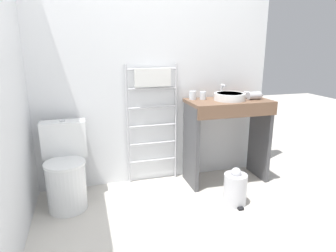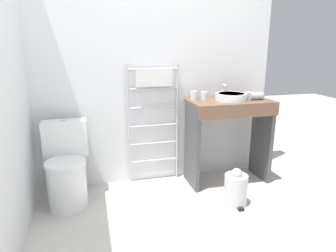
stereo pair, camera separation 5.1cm
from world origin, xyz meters
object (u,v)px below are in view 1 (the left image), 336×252
sink_basin (230,96)px  cup_near_wall (193,95)px  toilet (66,171)px  trash_bin (235,188)px  cup_near_edge (203,96)px  hair_dryer (254,95)px  towel_radiator (152,101)px

sink_basin → cup_near_wall: size_ratio=3.64×
toilet → trash_bin: toilet is taller
cup_near_edge → hair_dryer: (0.52, -0.13, -0.00)m
hair_dryer → trash_bin: hair_dryer is taller
sink_basin → hair_dryer: size_ratio=1.74×
toilet → trash_bin: (1.50, -0.40, -0.18)m
towel_radiator → sink_basin: size_ratio=3.92×
toilet → hair_dryer: bearing=1.9°
cup_near_edge → trash_bin: size_ratio=0.23×
toilet → cup_near_wall: size_ratio=8.80×
cup_near_wall → cup_near_edge: cup_near_wall is taller
hair_dryer → trash_bin: bearing=-131.7°
sink_basin → cup_near_edge: 0.27m
towel_radiator → cup_near_wall: bearing=-10.6°
cup_near_wall → cup_near_edge: 0.11m
cup_near_edge → hair_dryer: size_ratio=0.44×
toilet → hair_dryer: (1.91, 0.06, 0.60)m
hair_dryer → cup_near_edge: bearing=165.9°
toilet → sink_basin: size_ratio=2.42×
sink_basin → hair_dryer: hair_dryer is taller
hair_dryer → cup_near_wall: bearing=166.1°
towel_radiator → cup_near_edge: bearing=-11.0°
towel_radiator → cup_near_edge: size_ratio=15.47×
cup_near_wall → hair_dryer: (0.62, -0.15, -0.00)m
towel_radiator → trash_bin: size_ratio=3.50×
towel_radiator → hair_dryer: size_ratio=6.83×
toilet → cup_near_edge: bearing=7.9°
sink_basin → cup_near_wall: bearing=158.0°
towel_radiator → trash_bin: bearing=-48.5°
toilet → cup_near_wall: 1.44m
toilet → towel_radiator: (0.88, 0.29, 0.55)m
sink_basin → cup_near_edge: bearing=154.3°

